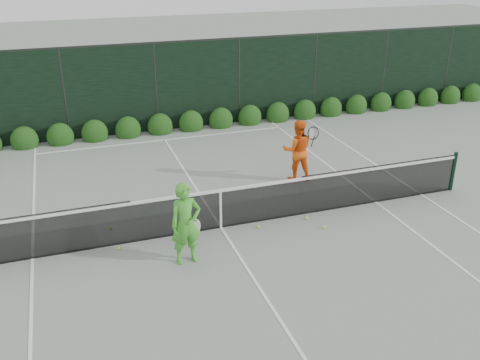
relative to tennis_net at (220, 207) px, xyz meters
name	(u,v)px	position (x,y,z in m)	size (l,w,h in m)	color
ground	(221,228)	(0.02, 0.00, -0.53)	(80.00, 80.00, 0.00)	gray
tennis_net	(220,207)	(0.00, 0.00, 0.00)	(12.90, 0.10, 1.07)	black
player_woman	(186,224)	(-1.05, -1.13, 0.34)	(0.68, 0.47, 1.74)	green
player_man	(297,150)	(2.84, 2.01, 0.33)	(0.98, 0.84, 1.71)	orange
court_lines	(221,227)	(0.02, 0.00, -0.53)	(11.03, 23.83, 0.01)	white
windscreen_fence	(265,223)	(0.02, -2.71, 0.98)	(32.00, 21.07, 3.06)	black
hedge_row	(160,127)	(0.02, 7.15, -0.30)	(31.66, 0.65, 0.94)	#183A0F
tennis_balls	(226,229)	(0.10, -0.17, -0.50)	(4.74, 1.61, 0.07)	#D6F035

